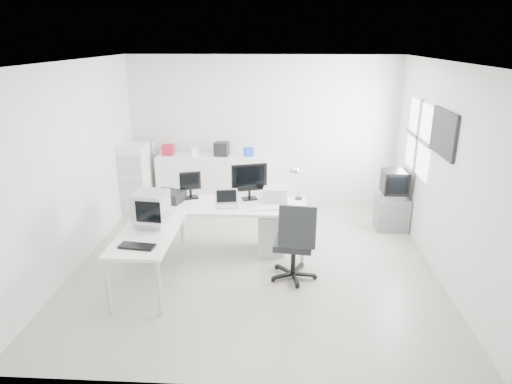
# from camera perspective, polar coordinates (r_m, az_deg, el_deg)

# --- Properties ---
(floor) EXTENTS (5.00, 5.00, 0.01)m
(floor) POSITION_cam_1_polar(r_m,az_deg,el_deg) (6.69, -0.10, -8.69)
(floor) COLOR beige
(floor) RESTS_ON ground
(ceiling) EXTENTS (5.00, 5.00, 0.01)m
(ceiling) POSITION_cam_1_polar(r_m,az_deg,el_deg) (5.95, -0.11, 16.01)
(ceiling) COLOR white
(ceiling) RESTS_ON back_wall
(back_wall) EXTENTS (5.00, 0.02, 2.80)m
(back_wall) POSITION_cam_1_polar(r_m,az_deg,el_deg) (8.60, 0.87, 7.47)
(back_wall) COLOR silver
(back_wall) RESTS_ON floor
(left_wall) EXTENTS (0.02, 5.00, 2.80)m
(left_wall) POSITION_cam_1_polar(r_m,az_deg,el_deg) (6.79, -21.70, 3.04)
(left_wall) COLOR silver
(left_wall) RESTS_ON floor
(right_wall) EXTENTS (0.02, 5.00, 2.80)m
(right_wall) POSITION_cam_1_polar(r_m,az_deg,el_deg) (6.53, 22.39, 2.36)
(right_wall) COLOR silver
(right_wall) RESTS_ON floor
(window) EXTENTS (0.02, 1.20, 1.10)m
(window) POSITION_cam_1_polar(r_m,az_deg,el_deg) (7.59, 19.62, 6.39)
(window) COLOR white
(window) RESTS_ON right_wall
(wall_picture) EXTENTS (0.04, 0.90, 0.60)m
(wall_picture) POSITION_cam_1_polar(r_m,az_deg,el_deg) (6.50, 22.41, 6.84)
(wall_picture) COLOR black
(wall_picture) RESTS_ON right_wall
(main_desk) EXTENTS (2.40, 0.80, 0.75)m
(main_desk) POSITION_cam_1_polar(r_m,az_deg,el_deg) (6.88, -3.88, -4.48)
(main_desk) COLOR white
(main_desk) RESTS_ON floor
(side_desk) EXTENTS (0.70, 1.40, 0.75)m
(side_desk) POSITION_cam_1_polar(r_m,az_deg,el_deg) (6.07, -13.23, -8.30)
(side_desk) COLOR white
(side_desk) RESTS_ON floor
(drawer_pedestal) EXTENTS (0.40, 0.50, 0.60)m
(drawer_pedestal) POSITION_cam_1_polar(r_m,az_deg,el_deg) (6.91, 1.98, -5.03)
(drawer_pedestal) COLOR white
(drawer_pedestal) RESTS_ON floor
(inkjet_printer) EXTENTS (0.51, 0.45, 0.15)m
(inkjet_printer) POSITION_cam_1_polar(r_m,az_deg,el_deg) (6.96, -10.82, -0.52)
(inkjet_printer) COLOR black
(inkjet_printer) RESTS_ON main_desk
(lcd_monitor_small) EXTENTS (0.36, 0.28, 0.40)m
(lcd_monitor_small) POSITION_cam_1_polar(r_m,az_deg,el_deg) (7.00, -8.21, 0.81)
(lcd_monitor_small) COLOR black
(lcd_monitor_small) RESTS_ON main_desk
(lcd_monitor_large) EXTENTS (0.58, 0.37, 0.56)m
(lcd_monitor_large) POSITION_cam_1_polar(r_m,az_deg,el_deg) (6.85, -0.84, 1.32)
(lcd_monitor_large) COLOR black
(lcd_monitor_large) RESTS_ON main_desk
(laptop) EXTENTS (0.37, 0.37, 0.21)m
(laptop) POSITION_cam_1_polar(r_m,az_deg,el_deg) (6.61, -3.64, -1.01)
(laptop) COLOR #B7B7BA
(laptop) RESTS_ON main_desk
(white_keyboard) EXTENTS (0.48, 0.22, 0.02)m
(white_keyboard) POSITION_cam_1_polar(r_m,az_deg,el_deg) (6.55, 1.54, -2.04)
(white_keyboard) COLOR white
(white_keyboard) RESTS_ON main_desk
(white_mouse) EXTENTS (0.06, 0.06, 0.06)m
(white_mouse) POSITION_cam_1_polar(r_m,az_deg,el_deg) (6.59, 4.17, -1.78)
(white_mouse) COLOR white
(white_mouse) RESTS_ON main_desk
(laser_printer) EXTENTS (0.38, 0.34, 0.21)m
(laser_printer) POSITION_cam_1_polar(r_m,az_deg,el_deg) (6.86, 2.48, -0.22)
(laser_printer) COLOR #BBBBBB
(laser_printer) RESTS_ON main_desk
(desk_lamp) EXTENTS (0.19, 0.19, 0.45)m
(desk_lamp) POSITION_cam_1_polar(r_m,az_deg,el_deg) (6.91, 5.41, 0.90)
(desk_lamp) COLOR silver
(desk_lamp) RESTS_ON main_desk
(crt_monitor) EXTENTS (0.42, 0.42, 0.43)m
(crt_monitor) POSITION_cam_1_polar(r_m,az_deg,el_deg) (6.05, -13.00, -2.23)
(crt_monitor) COLOR #B7B7BA
(crt_monitor) RESTS_ON side_desk
(black_keyboard) EXTENTS (0.44, 0.22, 0.03)m
(black_keyboard) POSITION_cam_1_polar(r_m,az_deg,el_deg) (5.56, -14.65, -6.57)
(black_keyboard) COLOR black
(black_keyboard) RESTS_ON side_desk
(office_chair) EXTENTS (0.72, 0.72, 1.12)m
(office_chair) POSITION_cam_1_polar(r_m,az_deg,el_deg) (6.07, 4.75, -5.94)
(office_chair) COLOR #282A2D
(office_chair) RESTS_ON floor
(tv_cabinet) EXTENTS (0.52, 0.43, 0.57)m
(tv_cabinet) POSITION_cam_1_polar(r_m,az_deg,el_deg) (8.00, 16.58, -2.56)
(tv_cabinet) COLOR slate
(tv_cabinet) RESTS_ON floor
(crt_tv) EXTENTS (0.50, 0.48, 0.45)m
(crt_tv) POSITION_cam_1_polar(r_m,az_deg,el_deg) (7.83, 16.93, 0.91)
(crt_tv) COLOR black
(crt_tv) RESTS_ON tv_cabinet
(sideboard) EXTENTS (2.01, 0.50, 1.01)m
(sideboard) POSITION_cam_1_polar(r_m,az_deg,el_deg) (8.67, -5.53, 1.35)
(sideboard) COLOR white
(sideboard) RESTS_ON floor
(clutter_box_a) EXTENTS (0.20, 0.18, 0.19)m
(clutter_box_a) POSITION_cam_1_polar(r_m,az_deg,el_deg) (8.66, -10.92, 5.21)
(clutter_box_a) COLOR #B3192D
(clutter_box_a) RESTS_ON sideboard
(clutter_box_b) EXTENTS (0.17, 0.15, 0.14)m
(clutter_box_b) POSITION_cam_1_polar(r_m,az_deg,el_deg) (8.56, -7.64, 5.03)
(clutter_box_b) COLOR white
(clutter_box_b) RESTS_ON sideboard
(clutter_box_c) EXTENTS (0.28, 0.26, 0.25)m
(clutter_box_c) POSITION_cam_1_polar(r_m,az_deg,el_deg) (8.47, -4.32, 5.38)
(clutter_box_c) COLOR black
(clutter_box_c) RESTS_ON sideboard
(clutter_box_d) EXTENTS (0.19, 0.17, 0.15)m
(clutter_box_d) POSITION_cam_1_polar(r_m,az_deg,el_deg) (8.43, -0.93, 5.04)
(clutter_box_d) COLOR #1A40BA
(clutter_box_d) RESTS_ON sideboard
(clutter_bottle) EXTENTS (0.07, 0.07, 0.22)m
(clutter_bottle) POSITION_cam_1_polar(r_m,az_deg,el_deg) (8.78, -12.77, 5.34)
(clutter_bottle) COLOR white
(clutter_bottle) RESTS_ON sideboard
(filing_cabinet) EXTENTS (0.45, 0.54, 1.29)m
(filing_cabinet) POSITION_cam_1_polar(r_m,az_deg,el_deg) (8.54, -14.82, 1.52)
(filing_cabinet) COLOR white
(filing_cabinet) RESTS_ON floor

